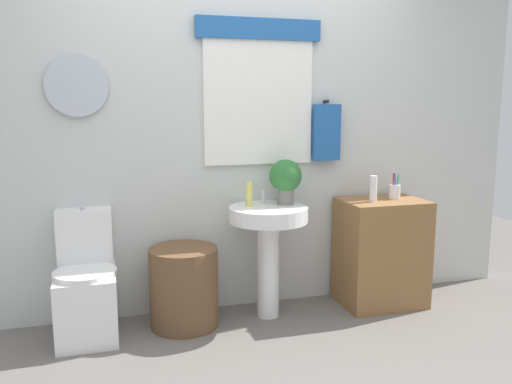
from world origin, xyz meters
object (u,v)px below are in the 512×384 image
(laundry_hamper, at_px, (184,287))
(wooden_cabinet, at_px, (381,252))
(toilet, at_px, (87,288))
(soap_bottle, at_px, (249,194))
(potted_plant, at_px, (285,178))
(lotion_bottle, at_px, (373,189))
(toothbrush_cup, at_px, (395,191))
(pedestal_sink, at_px, (268,233))

(laundry_hamper, distance_m, wooden_cabinet, 1.44)
(toilet, distance_m, laundry_hamper, 0.61)
(laundry_hamper, height_order, soap_bottle, soap_bottle)
(toilet, xyz_separation_m, potted_plant, (1.33, 0.03, 0.64))
(laundry_hamper, xyz_separation_m, soap_bottle, (0.46, 0.05, 0.59))
(wooden_cabinet, relative_size, potted_plant, 2.50)
(laundry_hamper, distance_m, lotion_bottle, 1.46)
(toilet, height_order, wooden_cabinet, toilet)
(toilet, xyz_separation_m, toothbrush_cup, (2.15, -0.01, 0.52))
(lotion_bottle, xyz_separation_m, toothbrush_cup, (0.20, 0.06, -0.04))
(pedestal_sink, bearing_deg, toothbrush_cup, 1.18)
(toothbrush_cup, bearing_deg, potted_plant, 177.19)
(wooden_cabinet, height_order, toothbrush_cup, toothbrush_cup)
(laundry_hamper, xyz_separation_m, pedestal_sink, (0.58, -0.00, 0.32))
(lotion_bottle, bearing_deg, soap_bottle, 174.13)
(pedestal_sink, relative_size, lotion_bottle, 4.21)
(pedestal_sink, xyz_separation_m, soap_bottle, (-0.12, 0.05, 0.27))
(pedestal_sink, relative_size, soap_bottle, 4.58)
(pedestal_sink, xyz_separation_m, lotion_bottle, (0.76, -0.04, 0.28))
(soap_bottle, relative_size, toothbrush_cup, 0.91)
(lotion_bottle, bearing_deg, laundry_hamper, 178.28)
(toothbrush_cup, bearing_deg, pedestal_sink, -178.82)
(laundry_hamper, xyz_separation_m, lotion_bottle, (1.33, -0.04, 0.60))
(soap_bottle, height_order, potted_plant, potted_plant)
(pedestal_sink, bearing_deg, wooden_cabinet, 0.00)
(wooden_cabinet, bearing_deg, pedestal_sink, -180.00)
(toilet, xyz_separation_m, pedestal_sink, (1.19, -0.03, 0.28))
(laundry_hamper, bearing_deg, wooden_cabinet, 0.00)
(toilet, xyz_separation_m, soap_bottle, (1.07, 0.02, 0.55))
(lotion_bottle, relative_size, toothbrush_cup, 0.99)
(laundry_hamper, relative_size, lotion_bottle, 2.88)
(pedestal_sink, distance_m, potted_plant, 0.39)
(toothbrush_cup, bearing_deg, toilet, 179.60)
(pedestal_sink, height_order, lotion_bottle, lotion_bottle)
(wooden_cabinet, relative_size, toothbrush_cup, 4.17)
(toilet, distance_m, toothbrush_cup, 2.21)
(toilet, bearing_deg, potted_plant, 1.09)
(toothbrush_cup, bearing_deg, wooden_cabinet, -169.01)
(potted_plant, relative_size, lotion_bottle, 1.69)
(soap_bottle, relative_size, lotion_bottle, 0.92)
(soap_bottle, xyz_separation_m, lotion_bottle, (0.88, -0.09, 0.01))
(toilet, distance_m, soap_bottle, 1.20)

